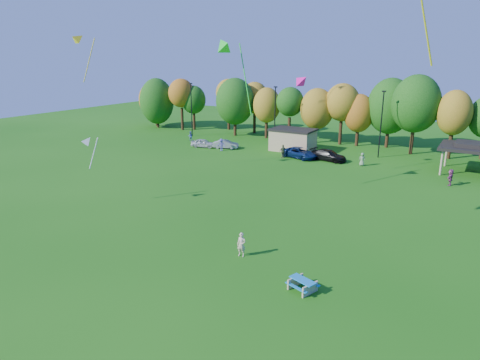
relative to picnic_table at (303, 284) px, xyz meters
The scene contains 20 objects.
ground 6.98m from the picnic_table, 161.36° to the right, with size 160.00×160.00×0.00m, color #19600F.
tree_line 44.30m from the picnic_table, 100.00° to the left, with size 93.57×10.55×11.15m.
lamp_posts 38.32m from the picnic_table, 96.95° to the left, with size 64.50×0.25×9.09m.
utility_building 39.46m from the picnic_table, 114.90° to the left, with size 6.30×4.30×3.25m.
pavilion 35.66m from the picnic_table, 77.99° to the left, with size 8.20×6.20×3.77m.
picnic_table is the anchor object (origin of this frame).
kite_flyer 5.86m from the picnic_table, 159.49° to the left, with size 0.63×0.42×1.74m, color beige.
car_a 42.63m from the picnic_table, 133.49° to the left, with size 1.52×3.77×1.28m, color silver.
car_b 41.19m from the picnic_table, 129.02° to the left, with size 1.34×3.85×1.27m, color #95969A.
car_c 34.76m from the picnic_table, 113.37° to the left, with size 2.39×5.19×1.44m, color navy.
car_d 33.96m from the picnic_table, 106.98° to the left, with size 2.02×4.97×1.44m, color black.
far_person_1 48.24m from the picnic_table, 135.09° to the left, with size 0.75×0.59×1.55m, color #5561BC.
far_person_2 32.40m from the picnic_table, 99.35° to the left, with size 0.83×0.54×1.70m, color gray.
far_person_3 34.55m from the picnic_table, 117.21° to the left, with size 1.09×0.45×1.86m, color olive.
far_person_4 28.79m from the picnic_table, 79.36° to the left, with size 1.68×0.54×1.81m, color #8D3B72.
far_person_5 39.61m from the picnic_table, 130.24° to the left, with size 1.16×0.67×1.80m, color #50479D.
kite_0 23.92m from the picnic_table, 136.67° to the left, with size 4.13×2.97×7.47m.
kite_3 13.72m from the picnic_table, 116.41° to the left, with size 1.41×1.24×1.19m.
kite_8 23.52m from the picnic_table, behind, with size 1.24×2.06×3.35m.
kite_10 35.43m from the picnic_table, 160.86° to the left, with size 1.53×3.18×5.37m.
Camera 1 is at (15.06, -19.33, 13.61)m, focal length 32.00 mm.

